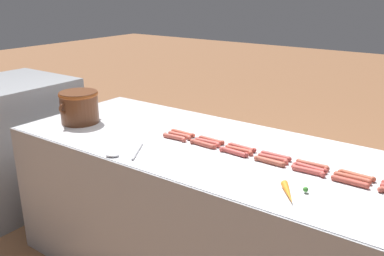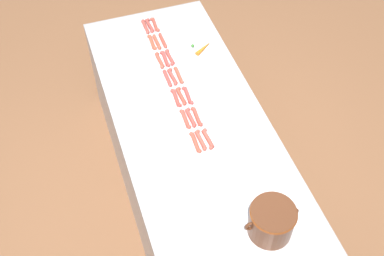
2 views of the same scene
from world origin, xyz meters
name	(u,v)px [view 2 (image 2 of 2)]	position (x,y,z in m)	size (l,w,h in m)	color
ground_plane	(190,189)	(0.00, 0.00, 0.00)	(20.00, 20.00, 0.00)	brown
griddle_counter	(190,157)	(0.00, 0.00, 0.42)	(0.94, 2.32, 0.85)	#9EA0A5
hot_dog_0	(155,24)	(-0.04, -0.96, 0.86)	(0.04, 0.17, 0.03)	#AC4A3C
hot_dog_1	(163,40)	(-0.05, -0.77, 0.86)	(0.03, 0.17, 0.03)	#B34739
hot_dog_2	(170,57)	(-0.04, -0.58, 0.86)	(0.03, 0.17, 0.03)	#B84841
hot_dog_3	(179,75)	(-0.05, -0.38, 0.86)	(0.03, 0.17, 0.03)	#AB503C
hot_dog_4	(188,95)	(-0.04, -0.18, 0.86)	(0.04, 0.17, 0.03)	#B84540
hot_dog_5	(197,116)	(-0.04, 0.01, 0.86)	(0.03, 0.17, 0.03)	#AC483A
hot_dog_6	(208,139)	(-0.05, 0.21, 0.86)	(0.04, 0.17, 0.03)	#B24C3F
hot_dog_7	(150,25)	(0.00, -0.96, 0.86)	(0.04, 0.17, 0.03)	#AF4740
hot_dog_8	(157,42)	(0.00, -0.76, 0.86)	(0.03, 0.17, 0.03)	#B5503C
hot_dog_9	(165,59)	(-0.01, -0.57, 0.86)	(0.03, 0.17, 0.03)	#B64741
hot_dog_10	(173,77)	(0.00, -0.38, 0.86)	(0.04, 0.17, 0.03)	#B3493F
hot_dog_11	(181,96)	(0.00, -0.19, 0.86)	(0.03, 0.17, 0.03)	#B14A3A
hot_dog_12	(191,117)	(0.00, 0.01, 0.86)	(0.03, 0.17, 0.03)	#B74941
hot_dog_13	(201,140)	(0.00, 0.20, 0.86)	(0.03, 0.17, 0.03)	#B15041
hot_dog_14	(145,27)	(0.03, -0.96, 0.86)	(0.03, 0.17, 0.03)	#AC4940
hot_dog_15	(152,42)	(0.03, -0.77, 0.86)	(0.03, 0.17, 0.03)	#B25039
hot_dog_16	(160,60)	(0.04, -0.57, 0.86)	(0.03, 0.17, 0.03)	#B14E3D
hot_dog_17	(167,78)	(0.04, -0.38, 0.86)	(0.03, 0.17, 0.03)	#AF453F
hot_dog_18	(176,98)	(0.04, -0.18, 0.86)	(0.03, 0.17, 0.03)	#B8463D
hot_dog_19	(185,119)	(0.04, 0.01, 0.86)	(0.03, 0.17, 0.03)	#B34B3D
hot_dog_20	(195,142)	(0.04, 0.21, 0.86)	(0.03, 0.17, 0.03)	#B84B39
bean_pot	(272,220)	(-0.15, 0.89, 0.96)	(0.31, 0.25, 0.20)	#562D19
serving_spoon	(265,135)	(-0.39, 0.29, 0.86)	(0.25, 0.17, 0.02)	#B7B7BC
carrot	(203,48)	(-0.30, -0.59, 0.87)	(0.16, 0.12, 0.03)	orange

